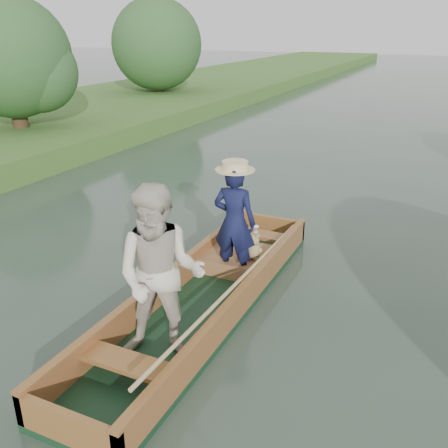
% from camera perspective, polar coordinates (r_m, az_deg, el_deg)
% --- Properties ---
extents(ground, '(120.00, 120.00, 0.00)m').
position_cam_1_polar(ground, '(6.39, -2.32, -9.77)').
color(ground, '#283D30').
rests_on(ground, ground).
extents(trees_far, '(23.00, 14.15, 4.46)m').
position_cam_1_polar(trees_far, '(14.68, 10.68, 17.95)').
color(trees_far, '#47331E').
rests_on(trees_far, ground).
extents(punt, '(1.21, 5.00, 1.97)m').
position_cam_1_polar(punt, '(5.80, -3.37, -5.54)').
color(punt, '#13321C').
rests_on(punt, ground).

